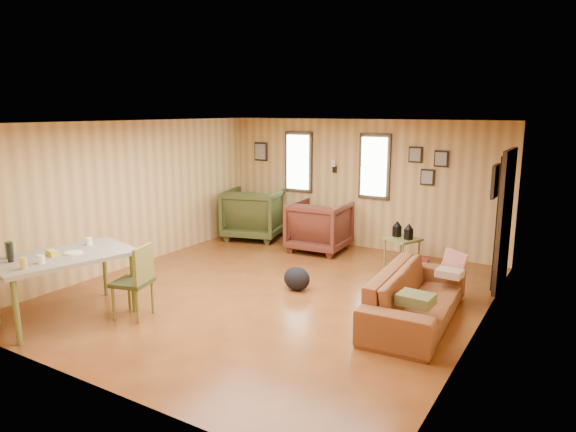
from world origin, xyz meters
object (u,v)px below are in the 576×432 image
Objects in this scene: dining_table at (62,260)px; side_table at (402,237)px; recliner_brown at (320,224)px; sofa at (416,288)px; recliner_green at (254,211)px; end_table at (298,227)px.

side_table is at bearing 69.98° from dining_table.
recliner_brown is at bearing 88.69° from dining_table.
sofa is 2.81× the size of side_table.
recliner_green is 0.62× the size of dining_table.
sofa is 2.13× the size of recliner_brown.
end_table is (0.99, 0.05, -0.21)m from recliner_green.
recliner_green is 3.24m from side_table.
dining_table is (-3.78, -2.17, 0.32)m from sofa.
sofa reaches higher than end_table.
recliner_brown reaches higher than end_table.
end_table is at bearing 96.24° from dining_table.
sofa is 3.46× the size of end_table.
end_table is at bearing 166.78° from recliner_green.
sofa is at bearing 44.52° from dining_table.
recliner_brown is 0.57× the size of dining_table.
side_table reaches higher than end_table.
end_table is 0.81× the size of side_table.
sofa is 3.95m from end_table.
recliner_brown reaches higher than side_table.
end_table is 4.68m from dining_table.
recliner_brown is 0.63m from end_table.
sofa is 3.37m from recliner_brown.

